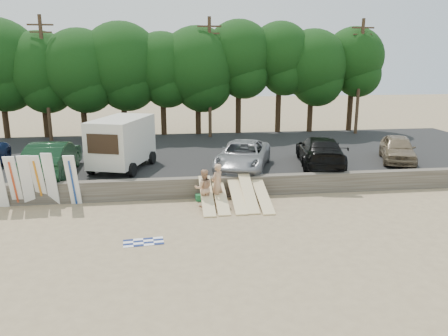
{
  "coord_description": "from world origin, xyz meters",
  "views": [
    {
      "loc": [
        -1.43,
        -17.72,
        6.74
      ],
      "look_at": [
        1.35,
        3.0,
        1.44
      ],
      "focal_mm": 35.0,
      "sensor_mm": 36.0,
      "label": 1
    }
  ],
  "objects_px": {
    "beachgoer_a": "(217,184)",
    "beachgoer_b": "(204,188)",
    "car_2": "(243,156)",
    "car_1": "(52,158)",
    "car_3": "(320,151)",
    "car_4": "(398,149)",
    "cooler": "(200,197)",
    "box_trailer": "(122,141)"
  },
  "relations": [
    {
      "from": "beachgoer_a",
      "to": "beachgoer_b",
      "type": "bearing_deg",
      "value": -13.52
    },
    {
      "from": "car_2",
      "to": "beachgoer_b",
      "type": "bearing_deg",
      "value": -103.26
    },
    {
      "from": "beachgoer_b",
      "to": "car_1",
      "type": "bearing_deg",
      "value": -30.66
    },
    {
      "from": "car_1",
      "to": "car_3",
      "type": "height_order",
      "value": "car_1"
    },
    {
      "from": "car_4",
      "to": "car_2",
      "type": "bearing_deg",
      "value": -153.84
    },
    {
      "from": "car_2",
      "to": "cooler",
      "type": "bearing_deg",
      "value": -111.25
    },
    {
      "from": "car_1",
      "to": "beachgoer_b",
      "type": "bearing_deg",
      "value": 152.61
    },
    {
      "from": "beachgoer_b",
      "to": "cooler",
      "type": "distance_m",
      "value": 1.14
    },
    {
      "from": "car_1",
      "to": "beachgoer_a",
      "type": "bearing_deg",
      "value": 156.52
    },
    {
      "from": "car_2",
      "to": "car_4",
      "type": "xyz_separation_m",
      "value": [
        9.51,
        0.7,
        -0.0
      ]
    },
    {
      "from": "beachgoer_b",
      "to": "car_2",
      "type": "bearing_deg",
      "value": -124.62
    },
    {
      "from": "car_1",
      "to": "beachgoer_a",
      "type": "height_order",
      "value": "car_1"
    },
    {
      "from": "car_2",
      "to": "beachgoer_b",
      "type": "distance_m",
      "value": 4.74
    },
    {
      "from": "beachgoer_b",
      "to": "cooler",
      "type": "bearing_deg",
      "value": -83.94
    },
    {
      "from": "car_1",
      "to": "cooler",
      "type": "distance_m",
      "value": 8.32
    },
    {
      "from": "beachgoer_a",
      "to": "car_3",
      "type": "bearing_deg",
      "value": 170.53
    },
    {
      "from": "car_3",
      "to": "beachgoer_a",
      "type": "distance_m",
      "value": 7.6
    },
    {
      "from": "car_1",
      "to": "car_3",
      "type": "bearing_deg",
      "value": -178.1
    },
    {
      "from": "box_trailer",
      "to": "car_1",
      "type": "xyz_separation_m",
      "value": [
        -3.55,
        -0.78,
        -0.69
      ]
    },
    {
      "from": "beachgoer_a",
      "to": "cooler",
      "type": "xyz_separation_m",
      "value": [
        -0.79,
        0.51,
        -0.81
      ]
    },
    {
      "from": "car_3",
      "to": "cooler",
      "type": "xyz_separation_m",
      "value": [
        -7.23,
        -3.48,
        -1.38
      ]
    },
    {
      "from": "beachgoer_a",
      "to": "beachgoer_b",
      "type": "relative_size",
      "value": 1.09
    },
    {
      "from": "car_1",
      "to": "beachgoer_b",
      "type": "height_order",
      "value": "car_1"
    },
    {
      "from": "cooler",
      "to": "car_3",
      "type": "bearing_deg",
      "value": 17.75
    },
    {
      "from": "car_4",
      "to": "beachgoer_a",
      "type": "relative_size",
      "value": 2.34
    },
    {
      "from": "car_1",
      "to": "beachgoer_b",
      "type": "relative_size",
      "value": 3.08
    },
    {
      "from": "car_3",
      "to": "car_1",
      "type": "bearing_deg",
      "value": 12.02
    },
    {
      "from": "car_2",
      "to": "car_3",
      "type": "xyz_separation_m",
      "value": [
        4.57,
        0.37,
        0.06
      ]
    },
    {
      "from": "car_1",
      "to": "cooler",
      "type": "bearing_deg",
      "value": 157.49
    },
    {
      "from": "box_trailer",
      "to": "beachgoer_a",
      "type": "bearing_deg",
      "value": -24.86
    },
    {
      "from": "car_4",
      "to": "beachgoer_b",
      "type": "height_order",
      "value": "car_4"
    },
    {
      "from": "beachgoer_a",
      "to": "cooler",
      "type": "distance_m",
      "value": 1.24
    },
    {
      "from": "box_trailer",
      "to": "beachgoer_a",
      "type": "height_order",
      "value": "box_trailer"
    },
    {
      "from": "car_1",
      "to": "car_2",
      "type": "bearing_deg",
      "value": -179.88
    },
    {
      "from": "car_2",
      "to": "car_3",
      "type": "relative_size",
      "value": 0.97
    },
    {
      "from": "box_trailer",
      "to": "beachgoer_b",
      "type": "height_order",
      "value": "box_trailer"
    },
    {
      "from": "box_trailer",
      "to": "beachgoer_b",
      "type": "relative_size",
      "value": 2.78
    },
    {
      "from": "car_3",
      "to": "cooler",
      "type": "height_order",
      "value": "car_3"
    },
    {
      "from": "car_1",
      "to": "cooler",
      "type": "height_order",
      "value": "car_1"
    },
    {
      "from": "car_4",
      "to": "cooler",
      "type": "distance_m",
      "value": 12.81
    },
    {
      "from": "car_3",
      "to": "box_trailer",
      "type": "bearing_deg",
      "value": 8.27
    },
    {
      "from": "car_1",
      "to": "beachgoer_a",
      "type": "distance_m",
      "value": 9.15
    }
  ]
}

